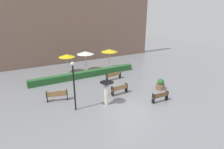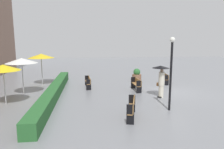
{
  "view_description": "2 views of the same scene",
  "coord_description": "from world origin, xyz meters",
  "px_view_note": "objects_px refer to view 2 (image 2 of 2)",
  "views": [
    {
      "loc": [
        -7.45,
        -10.6,
        7.36
      ],
      "look_at": [
        0.96,
        4.38,
        1.34
      ],
      "focal_mm": 29.56,
      "sensor_mm": 36.0,
      "label": 1
    },
    {
      "loc": [
        -13.98,
        6.11,
        3.73
      ],
      "look_at": [
        1.32,
        4.36,
        1.15
      ],
      "focal_mm": 33.26,
      "sensor_mm": 36.0,
      "label": 2
    }
  ],
  "objects_px": {
    "planter_pot": "(137,75)",
    "patio_umbrella_yellow": "(3,68)",
    "bench_far_left": "(132,107)",
    "bench_mid_center": "(137,84)",
    "patio_umbrella_yellow_far": "(41,56)",
    "lamp_post": "(171,66)",
    "pedestrian_with_umbrella": "(161,76)",
    "patio_umbrella_white": "(22,61)",
    "bench_near_right": "(165,78)",
    "bench_back_row": "(88,81)"
  },
  "relations": [
    {
      "from": "bench_mid_center",
      "to": "patio_umbrella_white",
      "type": "xyz_separation_m",
      "value": [
        -0.1,
        8.04,
        1.81
      ]
    },
    {
      "from": "bench_mid_center",
      "to": "patio_umbrella_yellow_far",
      "type": "xyz_separation_m",
      "value": [
        2.94,
        7.4,
        1.89
      ]
    },
    {
      "from": "planter_pot",
      "to": "patio_umbrella_yellow_far",
      "type": "bearing_deg",
      "value": 97.75
    },
    {
      "from": "lamp_post",
      "to": "patio_umbrella_white",
      "type": "relative_size",
      "value": 1.54
    },
    {
      "from": "lamp_post",
      "to": "patio_umbrella_yellow",
      "type": "distance_m",
      "value": 9.37
    },
    {
      "from": "bench_back_row",
      "to": "bench_far_left",
      "type": "bearing_deg",
      "value": -162.82
    },
    {
      "from": "patio_umbrella_yellow_far",
      "to": "patio_umbrella_yellow",
      "type": "bearing_deg",
      "value": 169.54
    },
    {
      "from": "lamp_post",
      "to": "patio_umbrella_white",
      "type": "height_order",
      "value": "lamp_post"
    },
    {
      "from": "patio_umbrella_white",
      "to": "lamp_post",
      "type": "bearing_deg",
      "value": -116.47
    },
    {
      "from": "bench_near_right",
      "to": "patio_umbrella_yellow",
      "type": "relative_size",
      "value": 0.67
    },
    {
      "from": "bench_mid_center",
      "to": "patio_umbrella_yellow",
      "type": "xyz_separation_m",
      "value": [
        -2.37,
        8.38,
        1.63
      ]
    },
    {
      "from": "patio_umbrella_yellow",
      "to": "bench_near_right",
      "type": "bearing_deg",
      "value": -68.12
    },
    {
      "from": "pedestrian_with_umbrella",
      "to": "patio_umbrella_yellow",
      "type": "relative_size",
      "value": 0.89
    },
    {
      "from": "pedestrian_with_umbrella",
      "to": "patio_umbrella_yellow_far",
      "type": "xyz_separation_m",
      "value": [
        4.89,
        8.55,
        0.99
      ]
    },
    {
      "from": "bench_far_left",
      "to": "bench_mid_center",
      "type": "relative_size",
      "value": 1.07
    },
    {
      "from": "bench_far_left",
      "to": "patio_umbrella_yellow",
      "type": "distance_m",
      "value": 7.69
    },
    {
      "from": "bench_far_left",
      "to": "planter_pot",
      "type": "relative_size",
      "value": 1.64
    },
    {
      "from": "bench_far_left",
      "to": "patio_umbrella_white",
      "type": "height_order",
      "value": "patio_umbrella_white"
    },
    {
      "from": "bench_mid_center",
      "to": "pedestrian_with_umbrella",
      "type": "bearing_deg",
      "value": -149.69
    },
    {
      "from": "bench_far_left",
      "to": "pedestrian_with_umbrella",
      "type": "distance_m",
      "value": 4.38
    },
    {
      "from": "bench_back_row",
      "to": "patio_umbrella_yellow",
      "type": "height_order",
      "value": "patio_umbrella_yellow"
    },
    {
      "from": "bench_far_left",
      "to": "bench_mid_center",
      "type": "height_order",
      "value": "bench_far_left"
    },
    {
      "from": "pedestrian_with_umbrella",
      "to": "patio_umbrella_white",
      "type": "height_order",
      "value": "patio_umbrella_white"
    },
    {
      "from": "patio_umbrella_yellow",
      "to": "pedestrian_with_umbrella",
      "type": "bearing_deg",
      "value": -87.49
    },
    {
      "from": "bench_near_right",
      "to": "lamp_post",
      "type": "bearing_deg",
      "value": 161.5
    },
    {
      "from": "patio_umbrella_yellow_far",
      "to": "pedestrian_with_umbrella",
      "type": "bearing_deg",
      "value": -119.8
    },
    {
      "from": "bench_far_left",
      "to": "planter_pot",
      "type": "distance_m",
      "value": 9.74
    },
    {
      "from": "bench_far_left",
      "to": "patio_umbrella_yellow_far",
      "type": "height_order",
      "value": "patio_umbrella_yellow_far"
    },
    {
      "from": "bench_back_row",
      "to": "planter_pot",
      "type": "bearing_deg",
      "value": -59.42
    },
    {
      "from": "pedestrian_with_umbrella",
      "to": "lamp_post",
      "type": "bearing_deg",
      "value": 171.09
    },
    {
      "from": "planter_pot",
      "to": "patio_umbrella_white",
      "type": "bearing_deg",
      "value": 114.89
    },
    {
      "from": "bench_back_row",
      "to": "patio_umbrella_yellow_far",
      "type": "relative_size",
      "value": 0.73
    },
    {
      "from": "pedestrian_with_umbrella",
      "to": "bench_mid_center",
      "type": "bearing_deg",
      "value": 30.31
    },
    {
      "from": "bench_near_right",
      "to": "patio_umbrella_yellow_far",
      "type": "height_order",
      "value": "patio_umbrella_yellow_far"
    },
    {
      "from": "planter_pot",
      "to": "patio_umbrella_yellow",
      "type": "xyz_separation_m",
      "value": [
        -6.45,
        9.35,
        1.69
      ]
    },
    {
      "from": "lamp_post",
      "to": "patio_umbrella_yellow",
      "type": "relative_size",
      "value": 1.66
    },
    {
      "from": "bench_back_row",
      "to": "patio_umbrella_yellow",
      "type": "relative_size",
      "value": 0.81
    },
    {
      "from": "planter_pot",
      "to": "patio_umbrella_yellow",
      "type": "height_order",
      "value": "patio_umbrella_yellow"
    },
    {
      "from": "patio_umbrella_white",
      "to": "bench_mid_center",
      "type": "bearing_deg",
      "value": -89.27
    },
    {
      "from": "bench_near_right",
      "to": "lamp_post",
      "type": "height_order",
      "value": "lamp_post"
    },
    {
      "from": "lamp_post",
      "to": "patio_umbrella_yellow_far",
      "type": "height_order",
      "value": "lamp_post"
    },
    {
      "from": "patio_umbrella_white",
      "to": "pedestrian_with_umbrella",
      "type": "bearing_deg",
      "value": -101.41
    },
    {
      "from": "bench_mid_center",
      "to": "patio_umbrella_yellow_far",
      "type": "bearing_deg",
      "value": 68.35
    },
    {
      "from": "bench_far_left",
      "to": "pedestrian_with_umbrella",
      "type": "bearing_deg",
      "value": -37.69
    },
    {
      "from": "bench_near_right",
      "to": "bench_far_left",
      "type": "bearing_deg",
      "value": 149.41
    },
    {
      "from": "bench_near_right",
      "to": "bench_back_row",
      "type": "distance_m",
      "value": 6.59
    },
    {
      "from": "bench_back_row",
      "to": "planter_pot",
      "type": "height_order",
      "value": "planter_pot"
    },
    {
      "from": "patio_umbrella_yellow",
      "to": "bench_back_row",
      "type": "bearing_deg",
      "value": -51.96
    },
    {
      "from": "bench_back_row",
      "to": "bench_mid_center",
      "type": "xyz_separation_m",
      "value": [
        -1.4,
        -3.56,
        0.03
      ]
    },
    {
      "from": "planter_pot",
      "to": "bench_far_left",
      "type": "bearing_deg",
      "value": 165.44
    }
  ]
}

